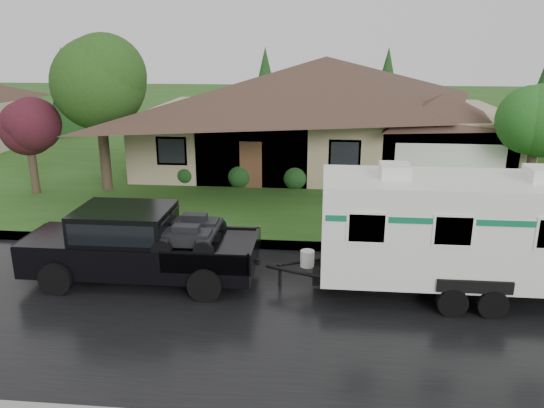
{
  "coord_description": "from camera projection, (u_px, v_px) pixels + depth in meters",
  "views": [
    {
      "loc": [
        1.94,
        -13.93,
        6.49
      ],
      "look_at": [
        0.39,
        2.0,
        1.56
      ],
      "focal_mm": 35.0,
      "sensor_mm": 36.0,
      "label": 1
    }
  ],
  "objects": [
    {
      "name": "travel_trailer",
      "position": [
        466.0,
        228.0,
        13.68
      ],
      "size": [
        7.84,
        2.75,
        3.52
      ],
      "color": "white",
      "rests_on": "ground"
    },
    {
      "name": "road",
      "position": [
        241.0,
        308.0,
        13.43
      ],
      "size": [
        140.0,
        8.0,
        0.01
      ],
      "primitive_type": "cube",
      "color": "black",
      "rests_on": "ground"
    },
    {
      "name": "tree_right_green",
      "position": [
        538.0,
        117.0,
        21.14
      ],
      "size": [
        3.0,
        3.0,
        4.97
      ],
      "color": "#382B1E",
      "rests_on": "lawn"
    },
    {
      "name": "shrub_row",
      "position": [
        323.0,
        177.0,
        23.81
      ],
      "size": [
        13.6,
        1.0,
        1.0
      ],
      "color": "#143814",
      "rests_on": "lawn"
    },
    {
      "name": "lawn",
      "position": [
        287.0,
        161.0,
        29.58
      ],
      "size": [
        140.0,
        26.0,
        0.15
      ],
      "primitive_type": "cube",
      "color": "#244E18",
      "rests_on": "ground"
    },
    {
      "name": "ground",
      "position": [
        252.0,
        275.0,
        15.34
      ],
      "size": [
        140.0,
        140.0,
        0.0
      ],
      "primitive_type": "plane",
      "color": "#244E18",
      "rests_on": "ground"
    },
    {
      "name": "pickup_truck",
      "position": [
        137.0,
        242.0,
        14.71
      ],
      "size": [
        6.35,
        2.41,
        2.12
      ],
      "color": "black",
      "rests_on": "ground"
    },
    {
      "name": "curb",
      "position": [
        261.0,
        244.0,
        17.46
      ],
      "size": [
        140.0,
        0.5,
        0.15
      ],
      "primitive_type": "cube",
      "color": "gray",
      "rests_on": "ground"
    },
    {
      "name": "tree_red",
      "position": [
        28.0,
        127.0,
        22.26
      ],
      "size": [
        2.52,
        2.52,
        4.18
      ],
      "color": "#382B1E",
      "rests_on": "lawn"
    },
    {
      "name": "house_main",
      "position": [
        331.0,
        100.0,
        27.23
      ],
      "size": [
        19.44,
        10.8,
        6.9
      ],
      "color": "tan",
      "rests_on": "lawn"
    },
    {
      "name": "tree_left_green",
      "position": [
        98.0,
        78.0,
        22.27
      ],
      "size": [
        4.22,
        4.22,
        6.99
      ],
      "color": "#382B1E",
      "rests_on": "lawn"
    }
  ]
}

